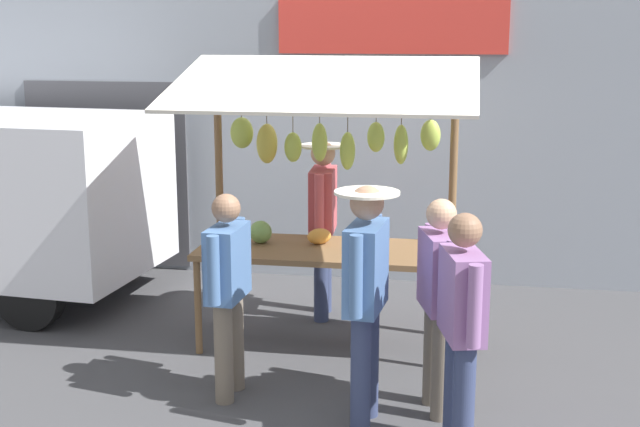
{
  "coord_description": "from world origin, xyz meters",
  "views": [
    {
      "loc": [
        -1.17,
        7.08,
        2.75
      ],
      "look_at": [
        0.0,
        0.3,
        1.25
      ],
      "focal_mm": 48.21,
      "sensor_mm": 36.0,
      "label": 1
    }
  ],
  "objects_px": {
    "shopper_with_ponytail": "(462,317)",
    "shopper_with_shopping_bag": "(228,282)",
    "vendor_with_sunhat": "(323,213)",
    "market_stall": "(323,169)",
    "shopper_in_striped_shirt": "(366,285)",
    "shopper_in_grey_tee": "(439,292)"
  },
  "relations": [
    {
      "from": "shopper_with_ponytail",
      "to": "shopper_with_shopping_bag",
      "type": "bearing_deg",
      "value": 56.87
    },
    {
      "from": "vendor_with_sunhat",
      "to": "shopper_with_ponytail",
      "type": "relative_size",
      "value": 1.06
    },
    {
      "from": "vendor_with_sunhat",
      "to": "shopper_with_shopping_bag",
      "type": "bearing_deg",
      "value": -14.79
    },
    {
      "from": "market_stall",
      "to": "shopper_with_ponytail",
      "type": "bearing_deg",
      "value": 123.52
    },
    {
      "from": "shopper_with_shopping_bag",
      "to": "shopper_with_ponytail",
      "type": "bearing_deg",
      "value": -105.69
    },
    {
      "from": "vendor_with_sunhat",
      "to": "shopper_with_shopping_bag",
      "type": "height_order",
      "value": "vendor_with_sunhat"
    },
    {
      "from": "shopper_in_striped_shirt",
      "to": "shopper_with_shopping_bag",
      "type": "relative_size",
      "value": 1.1
    },
    {
      "from": "market_stall",
      "to": "shopper_in_grey_tee",
      "type": "distance_m",
      "value": 1.75
    },
    {
      "from": "shopper_with_shopping_bag",
      "to": "shopper_in_grey_tee",
      "type": "height_order",
      "value": "shopper_in_grey_tee"
    },
    {
      "from": "shopper_in_striped_shirt",
      "to": "shopper_in_grey_tee",
      "type": "xyz_separation_m",
      "value": [
        -0.49,
        -0.29,
        -0.11
      ]
    },
    {
      "from": "vendor_with_sunhat",
      "to": "shopper_in_grey_tee",
      "type": "relative_size",
      "value": 1.08
    },
    {
      "from": "shopper_with_shopping_bag",
      "to": "market_stall",
      "type": "bearing_deg",
      "value": -19.09
    },
    {
      "from": "market_stall",
      "to": "shopper_with_ponytail",
      "type": "relative_size",
      "value": 1.55
    },
    {
      "from": "shopper_in_grey_tee",
      "to": "market_stall",
      "type": "bearing_deg",
      "value": 24.18
    },
    {
      "from": "market_stall",
      "to": "shopper_with_shopping_bag",
      "type": "height_order",
      "value": "market_stall"
    },
    {
      "from": "shopper_with_ponytail",
      "to": "shopper_in_grey_tee",
      "type": "bearing_deg",
      "value": 1.76
    },
    {
      "from": "shopper_with_shopping_bag",
      "to": "shopper_with_ponytail",
      "type": "xyz_separation_m",
      "value": [
        -1.72,
        0.59,
        0.03
      ]
    },
    {
      "from": "market_stall",
      "to": "shopper_in_striped_shirt",
      "type": "relative_size",
      "value": 1.46
    },
    {
      "from": "vendor_with_sunhat",
      "to": "shopper_with_ponytail",
      "type": "xyz_separation_m",
      "value": [
        -1.33,
        2.52,
        -0.09
      ]
    },
    {
      "from": "vendor_with_sunhat",
      "to": "shopper_in_grey_tee",
      "type": "distance_m",
      "value": 2.26
    },
    {
      "from": "shopper_with_ponytail",
      "to": "shopper_in_striped_shirt",
      "type": "bearing_deg",
      "value": 52.07
    },
    {
      "from": "market_stall",
      "to": "shopper_in_grey_tee",
      "type": "height_order",
      "value": "market_stall"
    }
  ]
}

